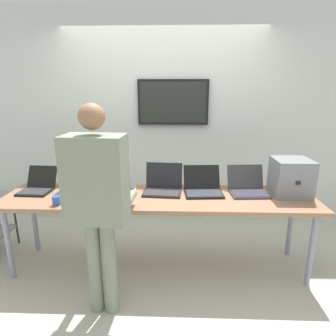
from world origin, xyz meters
name	(u,v)px	position (x,y,z in m)	size (l,w,h in m)	color
ground	(159,266)	(0.00, 0.00, -0.02)	(8.00, 8.00, 0.04)	#B6B7A4
back_wall	(164,119)	(0.00, 1.13, 1.39)	(8.00, 0.11, 2.77)	silver
workbench	(159,201)	(0.00, 0.00, 0.71)	(3.01, 0.70, 0.77)	#976B4E
equipment_box	(291,177)	(1.28, 0.09, 0.94)	(0.35, 0.35, 0.36)	gray
laptop_station_0	(38,186)	(-1.24, 0.11, 0.82)	(0.32, 0.35, 0.23)	black
laptop_station_1	(77,185)	(-0.84, 0.12, 0.83)	(0.33, 0.37, 0.27)	#25282D
laptop_station_2	(120,186)	(-0.40, 0.10, 0.83)	(0.34, 0.34, 0.28)	#ABB0B4
laptop_station_3	(163,186)	(0.04, 0.13, 0.83)	(0.39, 0.34, 0.27)	black
laptop_station_4	(203,187)	(0.44, 0.12, 0.82)	(0.39, 0.38, 0.24)	black
laptop_station_5	(248,187)	(0.88, 0.13, 0.82)	(0.39, 0.37, 0.25)	#3C3B3C
person	(98,194)	(-0.41, -0.62, 1.02)	(0.46, 0.61, 1.68)	gray
coffee_mug	(56,201)	(-0.90, -0.25, 0.81)	(0.07, 0.07, 0.08)	#2B529C
paper_sheet	(84,202)	(-0.68, -0.17, 0.77)	(0.28, 0.34, 0.00)	white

